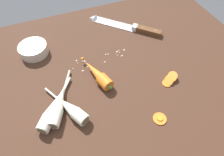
{
  "coord_description": "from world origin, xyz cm",
  "views": [
    {
      "loc": [
        -15.53,
        -41.34,
        56.03
      ],
      "look_at": [
        0.0,
        -2.0,
        1.5
      ],
      "focal_mm": 31.27,
      "sensor_mm": 36.0,
      "label": 1
    }
  ],
  "objects_px": {
    "chefs_knife": "(123,25)",
    "parsnip_mid_right": "(52,111)",
    "parsnip_front": "(71,109)",
    "carrot_slice_stray_near": "(160,118)",
    "carrot_slice_stack": "(170,79)",
    "whole_carrot": "(98,75)",
    "parsnip_mid_left": "(59,105)",
    "prep_bowl": "(33,49)"
  },
  "relations": [
    {
      "from": "carrot_slice_stack",
      "to": "whole_carrot",
      "type": "bearing_deg",
      "value": 155.83
    },
    {
      "from": "chefs_knife",
      "to": "whole_carrot",
      "type": "height_order",
      "value": "whole_carrot"
    },
    {
      "from": "parsnip_mid_right",
      "to": "carrot_slice_stack",
      "type": "bearing_deg",
      "value": -3.17
    },
    {
      "from": "chefs_knife",
      "to": "carrot_slice_stack",
      "type": "height_order",
      "value": "same"
    },
    {
      "from": "whole_carrot",
      "to": "parsnip_mid_left",
      "type": "bearing_deg",
      "value": -155.45
    },
    {
      "from": "parsnip_mid_left",
      "to": "carrot_slice_stray_near",
      "type": "bearing_deg",
      "value": -28.4
    },
    {
      "from": "parsnip_mid_right",
      "to": "prep_bowl",
      "type": "xyz_separation_m",
      "value": [
        -0.02,
        0.3,
        0.0
      ]
    },
    {
      "from": "whole_carrot",
      "to": "carrot_slice_stray_near",
      "type": "bearing_deg",
      "value": -60.46
    },
    {
      "from": "whole_carrot",
      "to": "parsnip_front",
      "type": "bearing_deg",
      "value": -140.76
    },
    {
      "from": "carrot_slice_stack",
      "to": "carrot_slice_stray_near",
      "type": "xyz_separation_m",
      "value": [
        -0.11,
        -0.12,
        -0.0
      ]
    },
    {
      "from": "prep_bowl",
      "to": "parsnip_mid_left",
      "type": "bearing_deg",
      "value": -82.13
    },
    {
      "from": "prep_bowl",
      "to": "chefs_knife",
      "type": "bearing_deg",
      "value": 4.15
    },
    {
      "from": "parsnip_mid_left",
      "to": "chefs_knife",
      "type": "bearing_deg",
      "value": 41.36
    },
    {
      "from": "parsnip_mid_right",
      "to": "carrot_slice_stray_near",
      "type": "xyz_separation_m",
      "value": [
        0.31,
        -0.14,
        -0.02
      ]
    },
    {
      "from": "parsnip_mid_left",
      "to": "carrot_slice_stack",
      "type": "xyz_separation_m",
      "value": [
        0.39,
        -0.03,
        -0.01
      ]
    },
    {
      "from": "parsnip_front",
      "to": "parsnip_mid_left",
      "type": "distance_m",
      "value": 0.04
    },
    {
      "from": "chefs_knife",
      "to": "parsnip_mid_right",
      "type": "distance_m",
      "value": 0.5
    },
    {
      "from": "chefs_knife",
      "to": "prep_bowl",
      "type": "relative_size",
      "value": 2.47
    },
    {
      "from": "whole_carrot",
      "to": "parsnip_mid_right",
      "type": "height_order",
      "value": "whole_carrot"
    },
    {
      "from": "whole_carrot",
      "to": "parsnip_mid_right",
      "type": "xyz_separation_m",
      "value": [
        -0.18,
        -0.08,
        -0.0
      ]
    },
    {
      "from": "whole_carrot",
      "to": "prep_bowl",
      "type": "bearing_deg",
      "value": 132.16
    },
    {
      "from": "chefs_knife",
      "to": "whole_carrot",
      "type": "xyz_separation_m",
      "value": [
        -0.2,
        -0.24,
        0.01
      ]
    },
    {
      "from": "parsnip_mid_right",
      "to": "prep_bowl",
      "type": "distance_m",
      "value": 0.3
    },
    {
      "from": "whole_carrot",
      "to": "carrot_slice_stack",
      "type": "distance_m",
      "value": 0.26
    },
    {
      "from": "parsnip_front",
      "to": "parsnip_mid_left",
      "type": "relative_size",
      "value": 0.87
    },
    {
      "from": "chefs_knife",
      "to": "whole_carrot",
      "type": "bearing_deg",
      "value": -129.69
    },
    {
      "from": "parsnip_mid_right",
      "to": "parsnip_front",
      "type": "bearing_deg",
      "value": -16.93
    },
    {
      "from": "parsnip_mid_left",
      "to": "prep_bowl",
      "type": "bearing_deg",
      "value": 97.87
    },
    {
      "from": "chefs_knife",
      "to": "parsnip_front",
      "type": "bearing_deg",
      "value": -133.36
    },
    {
      "from": "parsnip_mid_right",
      "to": "chefs_knife",
      "type": "bearing_deg",
      "value": 40.56
    },
    {
      "from": "chefs_knife",
      "to": "parsnip_mid_right",
      "type": "xyz_separation_m",
      "value": [
        -0.38,
        -0.33,
        0.01
      ]
    },
    {
      "from": "chefs_knife",
      "to": "parsnip_mid_right",
      "type": "relative_size",
      "value": 1.45
    },
    {
      "from": "carrot_slice_stack",
      "to": "carrot_slice_stray_near",
      "type": "distance_m",
      "value": 0.16
    },
    {
      "from": "whole_carrot",
      "to": "parsnip_mid_left",
      "type": "relative_size",
      "value": 0.83
    },
    {
      "from": "chefs_knife",
      "to": "parsnip_mid_right",
      "type": "bearing_deg",
      "value": -139.44
    },
    {
      "from": "parsnip_mid_right",
      "to": "prep_bowl",
      "type": "bearing_deg",
      "value": 93.05
    },
    {
      "from": "parsnip_front",
      "to": "carrot_slice_stray_near",
      "type": "distance_m",
      "value": 0.28
    },
    {
      "from": "parsnip_mid_right",
      "to": "parsnip_mid_left",
      "type": "bearing_deg",
      "value": 26.0
    },
    {
      "from": "whole_carrot",
      "to": "prep_bowl",
      "type": "height_order",
      "value": "whole_carrot"
    },
    {
      "from": "parsnip_front",
      "to": "parsnip_mid_right",
      "type": "relative_size",
      "value": 0.97
    },
    {
      "from": "chefs_knife",
      "to": "parsnip_mid_left",
      "type": "height_order",
      "value": "parsnip_mid_left"
    },
    {
      "from": "chefs_knife",
      "to": "parsnip_mid_left",
      "type": "xyz_separation_m",
      "value": [
        -0.36,
        -0.32,
        0.01
      ]
    }
  ]
}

